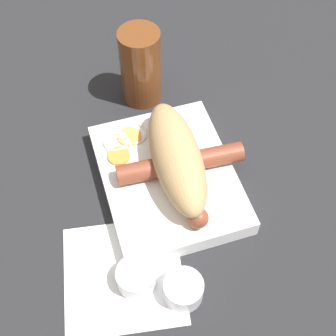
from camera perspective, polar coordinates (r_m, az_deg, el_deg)
name	(u,v)px	position (r m, az deg, el deg)	size (l,w,h in m)	color
ground_plane	(168,183)	(0.64, 0.00, -1.90)	(3.00, 3.00, 0.00)	#232326
food_tray	(168,178)	(0.63, 0.00, -1.23)	(0.22, 0.17, 0.03)	white
bread_roll	(177,159)	(0.60, 1.15, 1.09)	(0.18, 0.07, 0.06)	tan
sausage	(180,163)	(0.61, 1.51, 0.62)	(0.20, 0.17, 0.03)	brown
pickled_veggies	(123,142)	(0.65, -5.52, 3.15)	(0.07, 0.07, 0.00)	#F99E4C
napkin	(123,274)	(0.58, -5.47, -12.79)	(0.16, 0.16, 0.00)	white
condiment_cup_near	(136,278)	(0.57, -3.89, -13.25)	(0.05, 0.05, 0.03)	white
condiment_cup_far	(183,290)	(0.56, 1.88, -14.66)	(0.05, 0.05, 0.03)	white
drink_glass	(141,67)	(0.71, -3.35, 12.23)	(0.06, 0.06, 0.12)	brown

